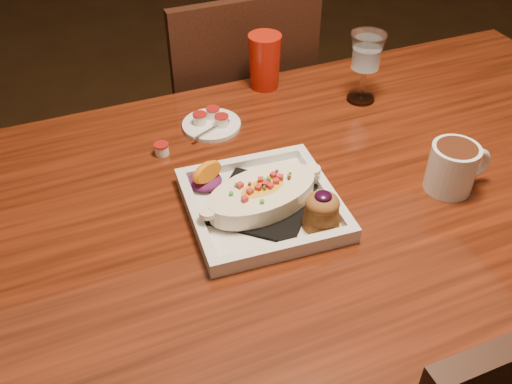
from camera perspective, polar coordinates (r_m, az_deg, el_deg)
name	(u,v)px	position (r m, az deg, el deg)	size (l,w,h in m)	color
table	(338,217)	(1.19, 8.25, -2.47)	(1.50, 0.90, 0.75)	maroon
chair_far	(233,122)	(1.73, -2.32, 6.98)	(0.42, 0.42, 0.93)	black
plate	(267,200)	(1.03, 1.12, -0.83)	(0.29, 0.29, 0.08)	white
coffee_mug	(454,166)	(1.13, 19.18, 2.48)	(0.13, 0.09, 0.10)	white
goblet	(366,55)	(1.34, 10.98, 13.27)	(0.08, 0.08, 0.17)	silver
saucer	(211,123)	(1.27, -4.49, 6.89)	(0.13, 0.13, 0.09)	white
creamer_loose	(162,149)	(1.20, -9.42, 4.28)	(0.03, 0.03, 0.02)	white
red_tumbler	(265,62)	(1.40, 0.86, 12.91)	(0.08, 0.08, 0.13)	#B71B0D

